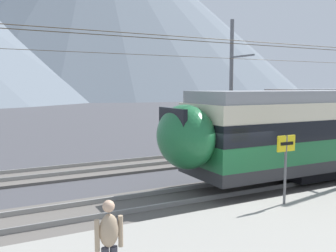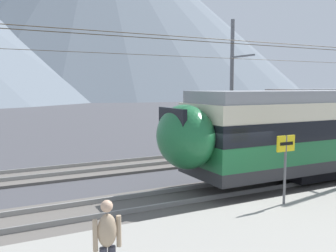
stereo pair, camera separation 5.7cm
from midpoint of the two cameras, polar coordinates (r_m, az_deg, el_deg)
ground_plane at (r=13.47m, az=9.79°, el=-11.34°), size 400.00×400.00×0.00m
track_near at (r=14.08m, az=7.76°, el=-10.24°), size 120.00×3.00×0.28m
track_far at (r=19.16m, az=-2.58°, el=-5.79°), size 120.00×3.00×0.28m
catenary_mast_far_side at (r=23.66m, az=10.07°, el=6.53°), size 44.14×2.25×8.15m
platform_sign at (r=12.12m, az=17.79°, el=-4.13°), size 0.70×0.08×2.19m
passenger_walking at (r=7.03m, az=-9.09°, el=-17.03°), size 0.53×0.22×1.69m
mountain_central_peak at (r=194.29m, az=-10.75°, el=18.05°), size 196.85×196.85×89.04m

